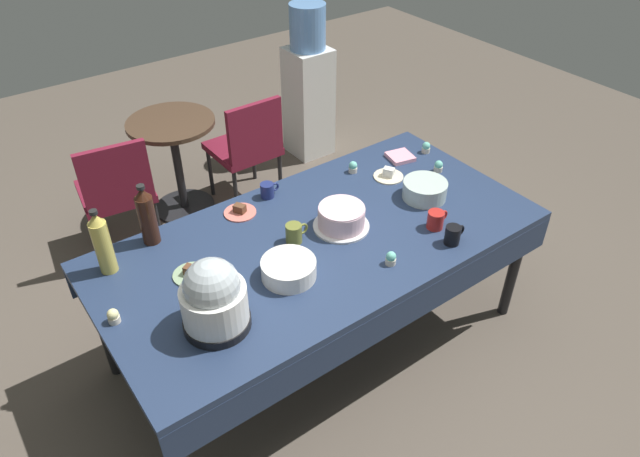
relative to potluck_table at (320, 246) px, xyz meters
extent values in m
plane|color=brown|center=(0.00, 0.00, -0.69)|extent=(9.00, 9.00, 0.00)
cube|color=navy|center=(0.00, 0.00, 0.04)|extent=(2.20, 1.10, 0.04)
cylinder|color=black|center=(1.02, -0.47, -0.33)|extent=(0.06, 0.06, 0.71)
cylinder|color=black|center=(-1.02, 0.47, -0.33)|extent=(0.06, 0.06, 0.71)
cylinder|color=black|center=(1.02, 0.47, -0.33)|extent=(0.06, 0.06, 0.71)
cube|color=navy|center=(0.00, -0.55, -0.07)|extent=(2.20, 0.01, 0.18)
cube|color=navy|center=(0.00, 0.55, -0.07)|extent=(2.20, 0.01, 0.18)
cylinder|color=silver|center=(0.13, 0.00, 0.07)|extent=(0.29, 0.29, 0.01)
cylinder|color=beige|center=(0.13, 0.00, 0.12)|extent=(0.24, 0.24, 0.10)
cylinder|color=silver|center=(0.13, 0.00, 0.18)|extent=(0.23, 0.23, 0.01)
cylinder|color=black|center=(-0.69, -0.23, 0.08)|extent=(0.28, 0.28, 0.04)
cylinder|color=white|center=(-0.69, -0.23, 0.18)|extent=(0.27, 0.27, 0.16)
sphere|color=#B2BCC1|center=(-0.69, -0.23, 0.28)|extent=(0.23, 0.23, 0.23)
cylinder|color=#B2C6BC|center=(0.66, -0.05, 0.11)|extent=(0.24, 0.24, 0.10)
cylinder|color=silver|center=(-0.29, -0.15, 0.11)|extent=(0.25, 0.25, 0.09)
cylinder|color=beige|center=(0.64, 0.21, 0.07)|extent=(0.17, 0.17, 0.01)
cube|color=white|center=(0.64, 0.21, 0.09)|extent=(0.07, 0.07, 0.05)
cylinder|color=#8CA87F|center=(-0.64, 0.12, 0.07)|extent=(0.17, 0.17, 0.01)
cube|color=brown|center=(-0.64, 0.12, 0.09)|extent=(0.07, 0.07, 0.04)
cylinder|color=#E07266|center=(-0.22, 0.41, 0.07)|extent=(0.17, 0.17, 0.01)
cube|color=brown|center=(-0.22, 0.41, 0.09)|extent=(0.06, 0.07, 0.04)
cylinder|color=beige|center=(0.51, 0.37, 0.08)|extent=(0.05, 0.05, 0.03)
sphere|color=#6BC6B2|center=(0.51, 0.37, 0.11)|extent=(0.05, 0.05, 0.05)
cylinder|color=beige|center=(-1.03, 0.04, 0.08)|extent=(0.05, 0.05, 0.03)
sphere|color=beige|center=(-1.03, 0.04, 0.11)|extent=(0.05, 0.05, 0.05)
cylinder|color=beige|center=(0.91, 0.09, 0.08)|extent=(0.05, 0.05, 0.03)
sphere|color=#6BC6B2|center=(0.91, 0.09, 0.11)|extent=(0.05, 0.05, 0.05)
cylinder|color=beige|center=(1.01, 0.29, 0.08)|extent=(0.05, 0.05, 0.03)
sphere|color=#6BC6B2|center=(1.01, 0.29, 0.11)|extent=(0.05, 0.05, 0.05)
cylinder|color=beige|center=(0.14, -0.36, 0.08)|extent=(0.05, 0.05, 0.03)
sphere|color=#6BC6B2|center=(0.14, -0.36, 0.11)|extent=(0.05, 0.05, 0.05)
cylinder|color=#33190F|center=(-0.68, 0.46, 0.19)|extent=(0.08, 0.08, 0.26)
cone|color=#33190F|center=(-0.68, 0.46, 0.34)|extent=(0.08, 0.08, 0.05)
cylinder|color=black|center=(-0.68, 0.46, 0.38)|extent=(0.04, 0.04, 0.02)
cylinder|color=gold|center=(-0.93, 0.37, 0.20)|extent=(0.08, 0.08, 0.27)
cone|color=gold|center=(-0.93, 0.37, 0.35)|extent=(0.07, 0.07, 0.05)
cylinder|color=black|center=(-0.93, 0.37, 0.39)|extent=(0.04, 0.04, 0.02)
cylinder|color=navy|center=(-0.02, 0.45, 0.10)|extent=(0.07, 0.07, 0.08)
torus|color=navy|center=(0.03, 0.45, 0.11)|extent=(0.05, 0.01, 0.05)
cylinder|color=black|center=(0.49, -0.42, 0.11)|extent=(0.08, 0.08, 0.10)
torus|color=black|center=(0.54, -0.42, 0.11)|extent=(0.06, 0.01, 0.06)
cylinder|color=olive|center=(-0.13, 0.04, 0.11)|extent=(0.08, 0.08, 0.10)
torus|color=olive|center=(-0.07, 0.04, 0.12)|extent=(0.06, 0.01, 0.06)
cylinder|color=#B2231E|center=(0.51, -0.28, 0.11)|extent=(0.08, 0.08, 0.09)
torus|color=#B2231E|center=(0.56, -0.28, 0.11)|extent=(0.06, 0.01, 0.06)
cube|color=pink|center=(0.83, 0.33, 0.07)|extent=(0.17, 0.17, 0.02)
cube|color=maroon|center=(-0.55, 1.50, -0.26)|extent=(0.49, 0.49, 0.05)
cube|color=maroon|center=(-0.58, 1.30, -0.04)|extent=(0.42, 0.09, 0.40)
cylinder|color=black|center=(-0.34, 1.66, -0.49)|extent=(0.03, 0.03, 0.40)
cylinder|color=black|center=(-0.71, 1.71, -0.49)|extent=(0.03, 0.03, 0.40)
cylinder|color=black|center=(-0.39, 1.29, -0.49)|extent=(0.03, 0.03, 0.40)
cylinder|color=black|center=(-0.76, 1.34, -0.49)|extent=(0.03, 0.03, 0.40)
cube|color=maroon|center=(0.40, 1.50, -0.26)|extent=(0.45, 0.45, 0.05)
cube|color=maroon|center=(0.40, 1.30, -0.04)|extent=(0.42, 0.05, 0.40)
cylinder|color=black|center=(0.59, 1.69, -0.49)|extent=(0.03, 0.03, 0.40)
cylinder|color=black|center=(0.21, 1.69, -0.49)|extent=(0.03, 0.03, 0.40)
cylinder|color=black|center=(0.59, 1.31, -0.49)|extent=(0.03, 0.03, 0.40)
cylinder|color=black|center=(0.21, 1.31, -0.49)|extent=(0.03, 0.03, 0.40)
cylinder|color=#473323|center=(-0.05, 1.65, 0.02)|extent=(0.60, 0.60, 0.03)
cylinder|color=black|center=(-0.05, 1.65, -0.33)|extent=(0.06, 0.06, 0.67)
cylinder|color=black|center=(-0.05, 1.65, -0.68)|extent=(0.44, 0.44, 0.02)
cube|color=silver|center=(1.20, 1.80, -0.24)|extent=(0.32, 0.32, 0.90)
cylinder|color=#6699D8|center=(1.20, 1.80, 0.38)|extent=(0.28, 0.28, 0.34)
camera|label=1|loc=(-1.33, -1.81, 1.84)|focal=32.55mm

